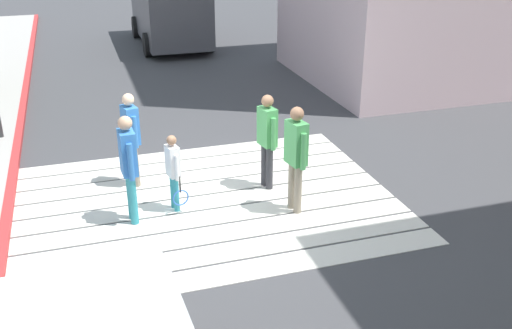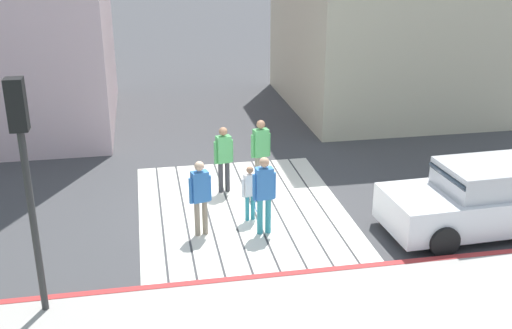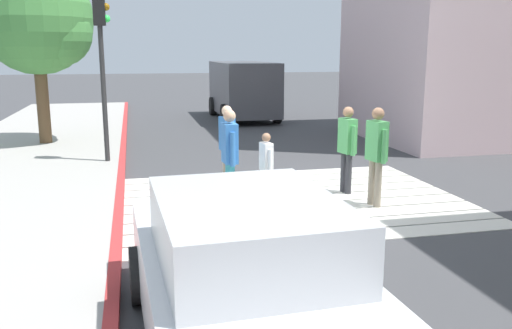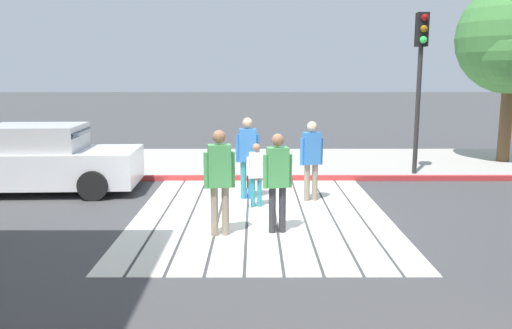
% 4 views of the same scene
% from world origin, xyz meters
% --- Properties ---
extents(ground_plane, '(120.00, 120.00, 0.00)m').
position_xyz_m(ground_plane, '(0.00, 0.00, 0.00)').
color(ground_plane, '#424244').
extents(crosswalk_stripes, '(6.40, 4.90, 0.01)m').
position_xyz_m(crosswalk_stripes, '(0.00, 0.00, 0.01)').
color(crosswalk_stripes, silver).
rests_on(crosswalk_stripes, ground).
extents(curb_painted, '(0.16, 40.00, 0.13)m').
position_xyz_m(curb_painted, '(-3.25, 0.00, 0.07)').
color(curb_painted, '#BC3333').
rests_on(curb_painted, ground).
extents(car_parked_near_curb, '(2.12, 4.37, 1.57)m').
position_xyz_m(car_parked_near_curb, '(-2.00, -5.06, 0.73)').
color(car_parked_near_curb, white).
rests_on(car_parked_near_curb, ground).
extents(traffic_light_corner, '(0.39, 0.28, 4.24)m').
position_xyz_m(traffic_light_corner, '(-3.58, 4.10, 3.04)').
color(traffic_light_corner, '#2D2D2D').
rests_on(traffic_light_corner, ground).
extents(pedestrian_adult_lead, '(0.25, 0.52, 1.80)m').
position_xyz_m(pedestrian_adult_lead, '(-1.28, -0.28, 1.05)').
color(pedestrian_adult_lead, teal).
rests_on(pedestrian_adult_lead, ground).
extents(pedestrian_adult_trailing, '(0.29, 0.50, 1.75)m').
position_xyz_m(pedestrian_adult_trailing, '(1.18, 0.26, 1.02)').
color(pedestrian_adult_trailing, '#333338').
rests_on(pedestrian_adult_trailing, ground).
extents(pedestrian_adult_side, '(0.30, 0.50, 1.74)m').
position_xyz_m(pedestrian_adult_side, '(-1.09, 1.09, 1.01)').
color(pedestrian_adult_side, gray).
rests_on(pedestrian_adult_side, ground).
extents(pedestrian_teen_behind, '(0.30, 0.52, 1.83)m').
position_xyz_m(pedestrian_teen_behind, '(1.34, -0.72, 1.06)').
color(pedestrian_teen_behind, gray).
rests_on(pedestrian_teen_behind, ground).
extents(pedestrian_child_with_racket, '(0.32, 0.42, 1.34)m').
position_xyz_m(pedestrian_child_with_racket, '(-0.56, -0.11, 0.76)').
color(pedestrian_child_with_racket, teal).
rests_on(pedestrian_child_with_racket, ground).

